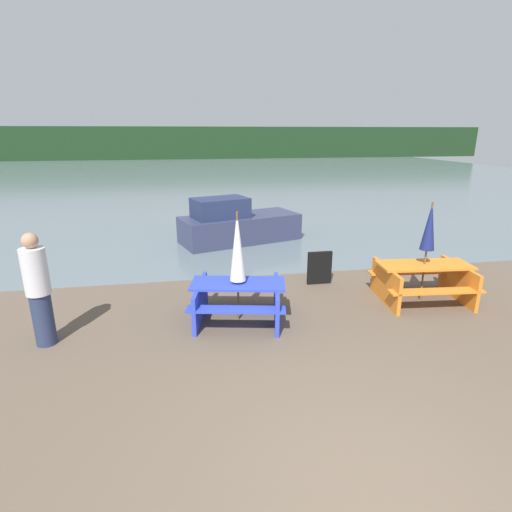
{
  "coord_description": "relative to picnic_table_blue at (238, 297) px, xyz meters",
  "views": [
    {
      "loc": [
        -1.6,
        -2.63,
        3.28
      ],
      "look_at": [
        -0.22,
        5.07,
        0.85
      ],
      "focal_mm": 28.0,
      "sensor_mm": 36.0,
      "label": 1
    }
  ],
  "objects": [
    {
      "name": "ground_plane",
      "position": [
        0.75,
        -3.97,
        -0.44
      ],
      "size": [
        60.0,
        60.0,
        0.0
      ],
      "primitive_type": "plane",
      "color": "brown"
    },
    {
      "name": "water",
      "position": [
        0.75,
        27.21,
        -0.44
      ],
      "size": [
        60.0,
        50.0,
        0.0
      ],
      "color": "slate",
      "rests_on": "ground_plane"
    },
    {
      "name": "far_treeline",
      "position": [
        0.75,
        47.21,
        1.56
      ],
      "size": [
        80.0,
        1.6,
        4.0
      ],
      "color": "#193319",
      "rests_on": "water"
    },
    {
      "name": "picnic_table_blue",
      "position": [
        0.0,
        0.0,
        0.0
      ],
      "size": [
        1.91,
        1.69,
        0.72
      ],
      "rotation": [
        0.0,
        0.0,
        -0.2
      ],
      "color": "blue",
      "rests_on": "ground_plane"
    },
    {
      "name": "picnic_table_orange",
      "position": [
        3.78,
        0.22,
        0.03
      ],
      "size": [
        1.93,
        1.54,
        0.78
      ],
      "rotation": [
        0.0,
        0.0,
        -0.09
      ],
      "color": "orange",
      "rests_on": "ground_plane"
    },
    {
      "name": "umbrella_white",
      "position": [
        0.0,
        0.0,
        0.94
      ],
      "size": [
        0.28,
        0.28,
        2.01
      ],
      "color": "brown",
      "rests_on": "ground_plane"
    },
    {
      "name": "umbrella_navy",
      "position": [
        3.78,
        0.22,
        1.09
      ],
      "size": [
        0.28,
        0.28,
        2.02
      ],
      "color": "brown",
      "rests_on": "ground_plane"
    },
    {
      "name": "boat",
      "position": [
        0.69,
        5.46,
        0.09
      ],
      "size": [
        3.93,
        2.51,
        1.4
      ],
      "rotation": [
        0.0,
        0.0,
        0.31
      ],
      "color": "#333856",
      "rests_on": "water"
    },
    {
      "name": "person",
      "position": [
        -3.18,
        -0.32,
        0.49
      ],
      "size": [
        0.37,
        0.37,
        1.85
      ],
      "color": "#283351",
      "rests_on": "ground_plane"
    },
    {
      "name": "signboard",
      "position": [
        2.04,
        1.48,
        -0.07
      ],
      "size": [
        0.55,
        0.08,
        0.75
      ],
      "color": "black",
      "rests_on": "ground_plane"
    }
  ]
}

